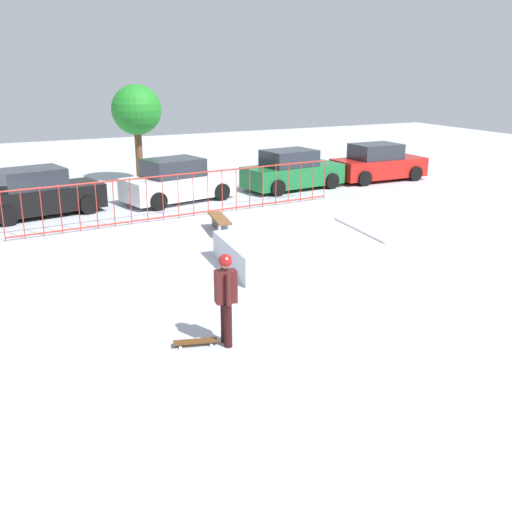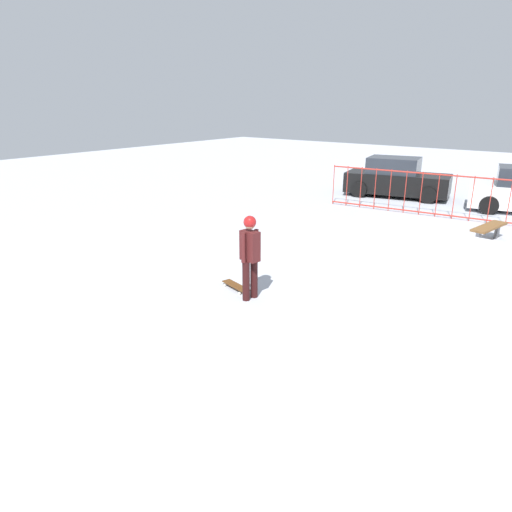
% 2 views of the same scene
% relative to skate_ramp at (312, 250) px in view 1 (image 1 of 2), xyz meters
% --- Properties ---
extents(ground_plane, '(60.00, 60.00, 0.00)m').
position_rel_skate_ramp_xyz_m(ground_plane, '(-1.28, -0.06, -0.32)').
color(ground_plane, '#B2B7C1').
extents(skate_ramp, '(5.64, 3.14, 0.74)m').
position_rel_skate_ramp_xyz_m(skate_ramp, '(0.00, 0.00, 0.00)').
color(skate_ramp, silver).
rests_on(skate_ramp, ground).
extents(skater, '(0.41, 0.44, 1.73)m').
position_rel_skate_ramp_xyz_m(skater, '(-3.95, -3.53, 0.69)').
color(skater, black).
rests_on(skater, ground).
extents(skateboard, '(0.82, 0.41, 0.09)m').
position_rel_skate_ramp_xyz_m(skateboard, '(-4.48, -3.34, -0.24)').
color(skateboard, '#593314').
rests_on(skateboard, ground).
extents(perimeter_fence, '(11.44, 0.99, 1.50)m').
position_rel_skate_ramp_xyz_m(perimeter_fence, '(-1.28, 5.98, 0.45)').
color(perimeter_fence, '#B22D23').
rests_on(perimeter_fence, ground).
extents(park_bench, '(0.68, 1.65, 0.48)m').
position_rel_skate_ramp_xyz_m(park_bench, '(-1.05, 3.66, 0.04)').
color(park_bench, brown).
rests_on(park_bench, ground).
extents(parked_car_black, '(4.35, 2.53, 1.60)m').
position_rel_skate_ramp_xyz_m(parked_car_black, '(-5.65, 8.42, 0.41)').
color(parked_car_black, black).
rests_on(parked_car_black, ground).
extents(parked_car_white, '(4.37, 2.58, 1.60)m').
position_rel_skate_ramp_xyz_m(parked_car_white, '(-0.73, 8.44, 0.41)').
color(parked_car_white, white).
rests_on(parked_car_white, ground).
extents(parked_car_green, '(4.27, 2.29, 1.60)m').
position_rel_skate_ramp_xyz_m(parked_car_green, '(4.25, 8.64, 0.41)').
color(parked_car_green, '#196B33').
rests_on(parked_car_green, ground).
extents(parked_car_red, '(4.10, 1.93, 1.60)m').
position_rel_skate_ramp_xyz_m(parked_car_red, '(8.59, 8.69, 0.41)').
color(parked_car_red, red).
rests_on(parked_car_red, ground).
extents(distant_tree, '(2.08, 2.08, 4.12)m').
position_rel_skate_ramp_xyz_m(distant_tree, '(-0.94, 12.72, 2.71)').
color(distant_tree, brown).
rests_on(distant_tree, ground).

